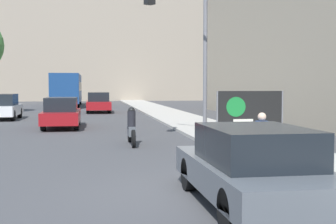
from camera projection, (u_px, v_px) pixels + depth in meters
ground_plane at (207, 195)px, 8.74m from camera, size 160.00×160.00×0.00m
sidewalk_curb at (196, 124)px, 24.03m from camera, size 3.08×90.00×0.13m
seated_protester at (262, 134)px, 12.02m from camera, size 0.99×0.77×1.23m
pedestrian_behind at (252, 114)px, 17.95m from camera, size 0.34×0.34×1.65m
protest_banner at (250, 113)px, 16.90m from camera, size 2.52×0.06×1.73m
traffic_light_pole at (186, 31)px, 17.32m from camera, size 2.58×2.35×5.89m
parked_car_curbside at (253, 166)px, 7.87m from camera, size 1.80×4.40×1.37m
car_on_road_nearest at (62, 113)px, 22.66m from camera, size 1.70×4.75×1.48m
car_on_road_midblock at (3, 107)px, 28.13m from camera, size 1.71×4.24×1.54m
car_on_road_distant at (98, 103)px, 35.49m from camera, size 1.80×4.57×1.54m
city_bus_on_road at (67, 88)px, 46.18m from camera, size 2.56×12.13×3.14m
motorcycle_on_road at (131, 129)px, 16.14m from camera, size 0.28×2.18×1.31m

